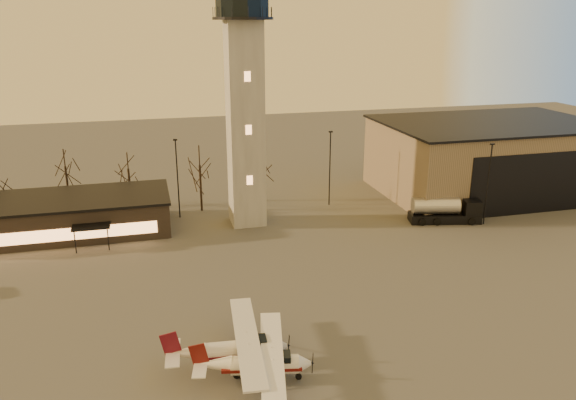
{
  "coord_description": "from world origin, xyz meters",
  "views": [
    {
      "loc": [
        -11.71,
        -34.59,
        24.18
      ],
      "look_at": [
        0.74,
        13.0,
        8.2
      ],
      "focal_mm": 35.0,
      "sensor_mm": 36.0,
      "label": 1
    }
  ],
  "objects_px": {
    "cessna_rear": "(242,353)",
    "cessna_front": "(267,367)",
    "terminal": "(59,216)",
    "control_tower": "(245,90)",
    "hangar": "(488,157)",
    "fuel_truck": "(444,212)"
  },
  "relations": [
    {
      "from": "cessna_rear",
      "to": "cessna_front",
      "type": "bearing_deg",
      "value": -51.18
    },
    {
      "from": "terminal",
      "to": "cessna_rear",
      "type": "xyz_separation_m",
      "value": [
        15.95,
        -31.74,
        -1.01
      ]
    },
    {
      "from": "terminal",
      "to": "cessna_front",
      "type": "relative_size",
      "value": 2.24
    },
    {
      "from": "control_tower",
      "to": "terminal",
      "type": "relative_size",
      "value": 1.28
    },
    {
      "from": "hangar",
      "to": "cessna_rear",
      "type": "xyz_separation_m",
      "value": [
        -42.04,
        -33.74,
        -4.01
      ]
    },
    {
      "from": "hangar",
      "to": "cessna_rear",
      "type": "relative_size",
      "value": 2.51
    },
    {
      "from": "terminal",
      "to": "cessna_front",
      "type": "bearing_deg",
      "value": -62.87
    },
    {
      "from": "control_tower",
      "to": "terminal",
      "type": "distance_m",
      "value": 26.24
    },
    {
      "from": "terminal",
      "to": "cessna_rear",
      "type": "relative_size",
      "value": 2.08
    },
    {
      "from": "hangar",
      "to": "fuel_truck",
      "type": "distance_m",
      "value": 16.3
    },
    {
      "from": "fuel_truck",
      "to": "cessna_rear",
      "type": "bearing_deg",
      "value": -128.09
    },
    {
      "from": "cessna_rear",
      "to": "fuel_truck",
      "type": "height_order",
      "value": "cessna_rear"
    },
    {
      "from": "terminal",
      "to": "cessna_rear",
      "type": "bearing_deg",
      "value": -63.32
    },
    {
      "from": "control_tower",
      "to": "cessna_front",
      "type": "bearing_deg",
      "value": -98.34
    },
    {
      "from": "terminal",
      "to": "cessna_rear",
      "type": "height_order",
      "value": "terminal"
    },
    {
      "from": "terminal",
      "to": "fuel_truck",
      "type": "relative_size",
      "value": 2.83
    },
    {
      "from": "terminal",
      "to": "fuel_truck",
      "type": "distance_m",
      "value": 46.39
    },
    {
      "from": "control_tower",
      "to": "cessna_rear",
      "type": "bearing_deg",
      "value": -101.48
    },
    {
      "from": "control_tower",
      "to": "hangar",
      "type": "height_order",
      "value": "control_tower"
    },
    {
      "from": "control_tower",
      "to": "terminal",
      "type": "height_order",
      "value": "control_tower"
    },
    {
      "from": "hangar",
      "to": "cessna_front",
      "type": "distance_m",
      "value": 54.34
    },
    {
      "from": "control_tower",
      "to": "cessna_front",
      "type": "xyz_separation_m",
      "value": [
        -4.67,
        -31.84,
        -15.26
      ]
    }
  ]
}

